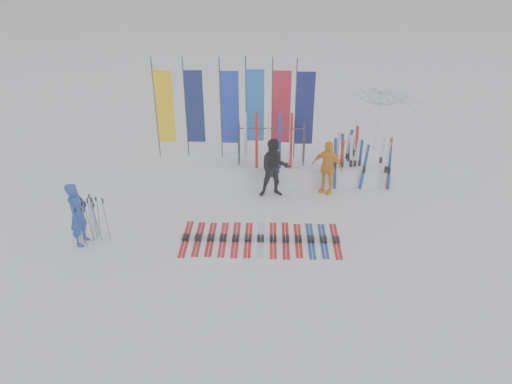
{
  "coord_description": "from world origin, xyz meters",
  "views": [
    {
      "loc": [
        0.51,
        -9.97,
        7.31
      ],
      "look_at": [
        0.2,
        1.6,
        1.0
      ],
      "focal_mm": 35.0,
      "sensor_mm": 36.0,
      "label": 1
    }
  ],
  "objects_px": {
    "person_blue": "(78,214)",
    "tent_canopy": "(379,124)",
    "ski_row": "(261,239)",
    "person_yellow": "(327,167)",
    "person_black": "(275,168)",
    "ski_rack": "(271,141)"
  },
  "relations": [
    {
      "from": "person_blue",
      "to": "tent_canopy",
      "type": "distance_m",
      "value": 10.15
    },
    {
      "from": "person_black",
      "to": "ski_row",
      "type": "relative_size",
      "value": 0.44
    },
    {
      "from": "person_blue",
      "to": "ski_rack",
      "type": "distance_m",
      "value": 6.06
    },
    {
      "from": "person_yellow",
      "to": "person_black",
      "type": "bearing_deg",
      "value": -141.27
    },
    {
      "from": "person_black",
      "to": "ski_row",
      "type": "xyz_separation_m",
      "value": [
        -0.36,
        -2.42,
        -0.87
      ]
    },
    {
      "from": "person_yellow",
      "to": "ski_rack",
      "type": "distance_m",
      "value": 1.89
    },
    {
      "from": "person_blue",
      "to": "ski_rack",
      "type": "xyz_separation_m",
      "value": [
        4.84,
        3.62,
        0.53
      ]
    },
    {
      "from": "ski_row",
      "to": "ski_rack",
      "type": "relative_size",
      "value": 2.0
    },
    {
      "from": "person_blue",
      "to": "ski_row",
      "type": "bearing_deg",
      "value": -78.87
    },
    {
      "from": "person_black",
      "to": "person_yellow",
      "type": "bearing_deg",
      "value": 3.9
    },
    {
      "from": "ski_row",
      "to": "ski_rack",
      "type": "xyz_separation_m",
      "value": [
        0.26,
        3.37,
        1.35
      ]
    },
    {
      "from": "tent_canopy",
      "to": "ski_row",
      "type": "distance_m",
      "value": 6.71
    },
    {
      "from": "ski_rack",
      "to": "tent_canopy",
      "type": "bearing_deg",
      "value": 27.89
    },
    {
      "from": "person_blue",
      "to": "person_black",
      "type": "height_order",
      "value": "person_black"
    },
    {
      "from": "ski_row",
      "to": "tent_canopy",
      "type": "bearing_deg",
      "value": 53.58
    },
    {
      "from": "person_blue",
      "to": "person_black",
      "type": "bearing_deg",
      "value": -53.54
    },
    {
      "from": "person_blue",
      "to": "ski_row",
      "type": "height_order",
      "value": "person_blue"
    },
    {
      "from": "person_blue",
      "to": "ski_row",
      "type": "xyz_separation_m",
      "value": [
        4.58,
        0.24,
        -0.82
      ]
    },
    {
      "from": "person_yellow",
      "to": "ski_row",
      "type": "bearing_deg",
      "value": -96.8
    },
    {
      "from": "tent_canopy",
      "to": "ski_row",
      "type": "bearing_deg",
      "value": -126.42
    },
    {
      "from": "person_blue",
      "to": "tent_canopy",
      "type": "bearing_deg",
      "value": -48.72
    },
    {
      "from": "person_blue",
      "to": "ski_rack",
      "type": "relative_size",
      "value": 0.84
    }
  ]
}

